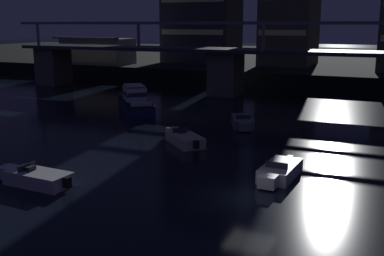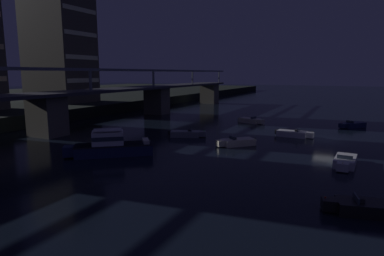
{
  "view_description": "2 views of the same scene",
  "coord_description": "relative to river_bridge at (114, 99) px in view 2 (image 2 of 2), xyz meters",
  "views": [
    {
      "loc": [
        6.7,
        -22.89,
        9.13
      ],
      "look_at": [
        -7.31,
        8.76,
        1.44
      ],
      "focal_mm": 44.06,
      "sensor_mm": 36.0,
      "label": 1
    },
    {
      "loc": [
        -45.45,
        -3.31,
        8.68
      ],
      "look_at": [
        -6.21,
        16.33,
        1.32
      ],
      "focal_mm": 30.74,
      "sensor_mm": 36.0,
      "label": 2
    }
  ],
  "objects": [
    {
      "name": "speedboat_far_left",
      "position": [
        -8.22,
        -25.62,
        -3.83
      ],
      "size": [
        4.48,
        4.29,
        1.16
      ],
      "color": "beige",
      "rests_on": "ground"
    },
    {
      "name": "speedboat_near_right",
      "position": [
        0.53,
        -30.81,
        -3.83
      ],
      "size": [
        2.0,
        5.22,
        1.16
      ],
      "color": "silver",
      "rests_on": "ground"
    },
    {
      "name": "speedboat_mid_center",
      "position": [
        -6.03,
        -17.64,
        -3.83
      ],
      "size": [
        3.15,
        5.06,
        1.16
      ],
      "color": "gray",
      "rests_on": "ground"
    },
    {
      "name": "speedboat_far_center",
      "position": [
        -23.34,
        -39.26,
        -3.83
      ],
      "size": [
        2.68,
        5.2,
        1.16
      ],
      "color": "black",
      "rests_on": "ground"
    },
    {
      "name": "river_bridge",
      "position": [
        0.0,
        0.0,
        0.0
      ],
      "size": [
        90.32,
        6.4,
        9.38
      ],
      "color": "#605B51",
      "rests_on": "ground"
    },
    {
      "name": "cabin_cruiser_near_left",
      "position": [
        -18.76,
        -15.14,
        -3.2
      ],
      "size": [
        7.44,
        8.33,
        2.79
      ],
      "color": "#19234C",
      "rests_on": "ground"
    },
    {
      "name": "ground_plane",
      "position": [
        0.0,
        -34.87,
        -4.25
      ],
      "size": [
        400.0,
        400.0,
        0.0
      ],
      "primitive_type": "plane",
      "color": "black"
    },
    {
      "name": "speedboat_mid_left",
      "position": [
        12.89,
        -37.95,
        -3.83
      ],
      "size": [
        4.65,
        4.07,
        1.16
      ],
      "color": "#19234C",
      "rests_on": "ground"
    },
    {
      "name": "speedboat_near_center",
      "position": [
        10.45,
        -21.8,
        -3.83
      ],
      "size": [
        3.05,
        5.1,
        1.16
      ],
      "color": "beige",
      "rests_on": "ground"
    },
    {
      "name": "speedboat_mid_right",
      "position": [
        -12.1,
        -37.68,
        -3.83
      ],
      "size": [
        5.22,
        2.01,
        1.16
      ],
      "color": "silver",
      "rests_on": "ground"
    },
    {
      "name": "tower_central",
      "position": [
        8.31,
        21.73,
        10.36
      ],
      "size": [
        10.0,
        13.57,
        25.13
      ],
      "color": "#423D38",
      "rests_on": "far_riverbank"
    }
  ]
}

